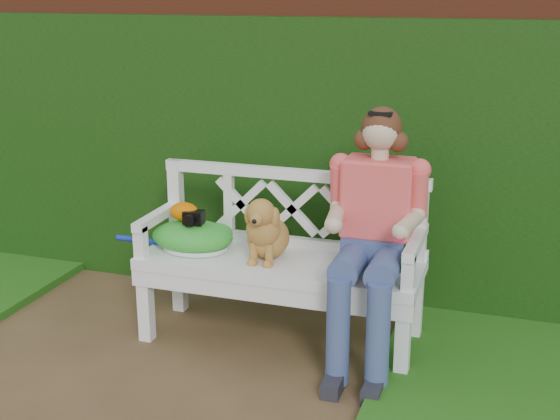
% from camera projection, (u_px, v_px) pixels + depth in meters
% --- Properties ---
extents(ground, '(60.00, 60.00, 0.00)m').
position_uv_depth(ground, '(101.00, 420.00, 3.35)').
color(ground, '#493420').
extents(brick_wall, '(10.00, 0.30, 2.20)m').
position_uv_depth(brick_wall, '(248.00, 111.00, 4.76)').
color(brick_wall, maroon).
rests_on(brick_wall, ground).
extents(ivy_hedge, '(10.00, 0.18, 1.70)m').
position_uv_depth(ivy_hedge, '(236.00, 157.00, 4.64)').
color(ivy_hedge, '#1E410E').
rests_on(ivy_hedge, ground).
extents(garden_bench, '(1.60, 0.65, 0.48)m').
position_uv_depth(garden_bench, '(280.00, 300.00, 4.04)').
color(garden_bench, white).
rests_on(garden_bench, ground).
extents(seated_woman, '(0.62, 0.77, 1.24)m').
position_uv_depth(seated_woman, '(375.00, 245.00, 3.76)').
color(seated_woman, '#F75660').
rests_on(seated_woman, ground).
extents(dog, '(0.31, 0.37, 0.36)m').
position_uv_depth(dog, '(267.00, 227.00, 3.91)').
color(dog, '#B86833').
rests_on(dog, garden_bench).
extents(tennis_racket, '(0.76, 0.54, 0.03)m').
position_uv_depth(tennis_racket, '(190.00, 246.00, 4.11)').
color(tennis_racket, white).
rests_on(tennis_racket, garden_bench).
extents(green_bag, '(0.52, 0.44, 0.16)m').
position_uv_depth(green_bag, '(192.00, 235.00, 4.09)').
color(green_bag, '#33882C').
rests_on(green_bag, garden_bench).
extents(camera_item, '(0.11, 0.09, 0.07)m').
position_uv_depth(camera_item, '(194.00, 217.00, 4.04)').
color(camera_item, black).
rests_on(camera_item, green_bag).
extents(baseball_glove, '(0.20, 0.18, 0.10)m').
position_uv_depth(baseball_glove, '(184.00, 212.00, 4.08)').
color(baseball_glove, '#C95E00').
rests_on(baseball_glove, green_bag).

